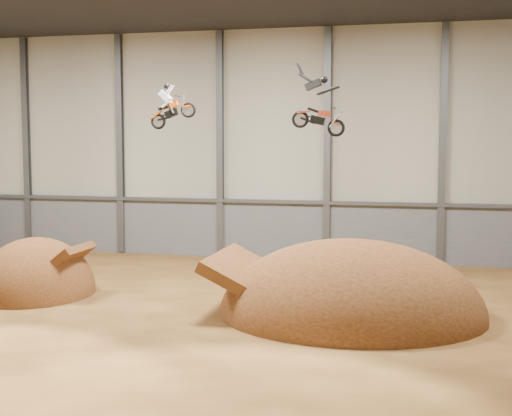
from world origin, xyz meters
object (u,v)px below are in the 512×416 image
Objects in this scene: takeoff_ramp at (36,294)px; landing_ramp at (351,315)px; fmx_rider_a at (176,101)px; fmx_rider_b at (316,101)px.

landing_ramp is at bearing -2.25° from takeoff_ramp.
landing_ramp is 12.39m from fmx_rider_a.
takeoff_ramp is at bearing 177.75° from landing_ramp.
takeoff_ramp is at bearing -172.33° from fmx_rider_a.
fmx_rider_a is 0.72× the size of fmx_rider_b.
landing_ramp is at bearing -31.95° from fmx_rider_b.
fmx_rider_b is (6.57, -0.63, -0.12)m from fmx_rider_a.
takeoff_ramp is 0.57× the size of landing_ramp.
fmx_rider_b reaches higher than takeoff_ramp.
fmx_rider_b is at bearing 147.46° from landing_ramp.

